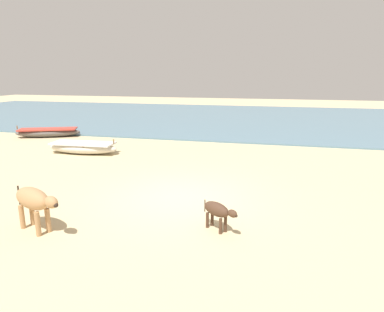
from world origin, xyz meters
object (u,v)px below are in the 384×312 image
(cow_adult_tan, at_px, (34,201))
(calf_near_dark, at_px, (218,211))
(fishing_boat_2, at_px, (48,132))
(fishing_boat_1, at_px, (83,147))

(cow_adult_tan, distance_m, calf_near_dark, 4.16)
(fishing_boat_2, distance_m, cow_adult_tan, 12.61)
(fishing_boat_2, xyz_separation_m, calf_near_dark, (11.29, -9.30, 0.22))
(cow_adult_tan, xyz_separation_m, calf_near_dark, (4.03, 1.00, -0.26))
(fishing_boat_1, distance_m, fishing_boat_2, 5.22)
(fishing_boat_2, bearing_deg, calf_near_dark, 118.20)
(cow_adult_tan, height_order, calf_near_dark, cow_adult_tan)
(fishing_boat_1, relative_size, cow_adult_tan, 2.14)
(fishing_boat_2, distance_m, calf_near_dark, 14.63)
(cow_adult_tan, bearing_deg, calf_near_dark, 35.76)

